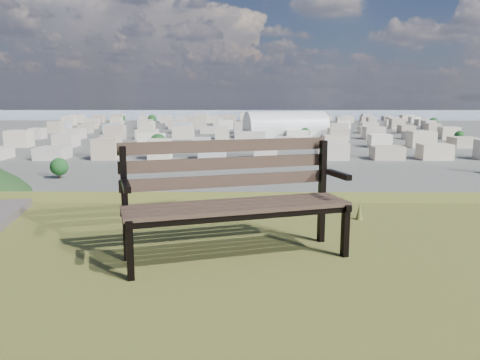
{
  "coord_description": "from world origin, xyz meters",
  "views": [
    {
      "loc": [
        1.17,
        -1.7,
        26.29
      ],
      "look_at": [
        1.11,
        3.95,
        25.3
      ],
      "focal_mm": 35.0,
      "sensor_mm": 36.0,
      "label": 1
    }
  ],
  "objects": [
    {
      "name": "park_bench",
      "position": [
        1.08,
        2.04,
        25.53
      ],
      "size": [
        1.89,
        1.09,
        0.94
      ],
      "rotation": [
        0.0,
        0.0,
        0.31
      ],
      "color": "#3E2C24",
      "rests_on": "hilltop_mesa"
    },
    {
      "name": "arena",
      "position": [
        28.71,
        313.69,
        5.39
      ],
      "size": [
        58.17,
        35.96,
        22.85
      ],
      "rotation": [
        0.0,
        0.0,
        0.26
      ],
      "color": "silver",
      "rests_on": "ground"
    },
    {
      "name": "city_blocks",
      "position": [
        0.0,
        394.44,
        3.5
      ],
      "size": [
        395.0,
        361.0,
        7.0
      ],
      "color": "beige",
      "rests_on": "ground"
    },
    {
      "name": "city_trees",
      "position": [
        -26.39,
        319.0,
        4.83
      ],
      "size": [
        406.52,
        387.2,
        9.98
      ],
      "color": "#332019",
      "rests_on": "ground"
    },
    {
      "name": "bay_water",
      "position": [
        0.0,
        900.0,
        0.0
      ],
      "size": [
        2400.0,
        700.0,
        0.12
      ],
      "primitive_type": "cube",
      "color": "#7F90A2",
      "rests_on": "ground"
    },
    {
      "name": "far_hills",
      "position": [
        -60.92,
        1402.93,
        25.47
      ],
      "size": [
        2050.0,
        340.0,
        60.0
      ],
      "color": "#8E9BB1",
      "rests_on": "ground"
    }
  ]
}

